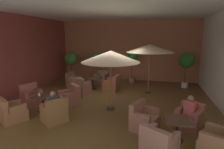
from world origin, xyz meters
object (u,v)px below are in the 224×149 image
armchair_front_right_west (219,144)px  armchair_mid_center_east (112,85)px  potted_tree_mid_right (186,62)px  patron_blue_shirt (53,102)px  potted_tree_mid_left (132,61)px  armchair_mid_center_north (80,88)px  potted_tree_left_corner (71,60)px  armchair_front_right_south (159,146)px  potted_tree_right_corner (97,60)px  armchair_front_left_south (70,98)px  armchair_front_right_north (189,118)px  armchair_mid_center_south (102,79)px  patio_umbrella_tall_red (111,57)px  armchair_front_left_north (12,113)px  armchair_front_left_east (55,113)px  armchair_mid_center_west (74,82)px  armchair_front_left_west (31,97)px  patron_by_window (190,107)px  cafe_table_front_left (43,101)px  iced_drink_cup (39,94)px  armchair_front_right_east (144,120)px  cafe_table_mid_center (93,80)px  patio_umbrella_center_beige (150,48)px  cafe_table_front_right (177,124)px

armchair_front_right_west → armchair_mid_center_east: 5.93m
potted_tree_mid_right → patron_blue_shirt: size_ratio=2.94×
armchair_front_right_west → potted_tree_mid_left: bearing=115.1°
armchair_mid_center_north → potted_tree_left_corner: (-1.73, 2.45, 1.04)m
armchair_front_right_south → potted_tree_right_corner: bearing=119.4°
armchair_front_left_south → potted_tree_mid_right: size_ratio=0.54×
armchair_front_right_north → potted_tree_right_corner: size_ratio=0.53×
potted_tree_right_corner → armchair_mid_center_south: bearing=-57.3°
armchair_mid_center_south → patio_umbrella_tall_red: 4.41m
armchair_front_left_north → potted_tree_mid_left: 7.24m
armchair_front_left_east → armchair_mid_center_south: armchair_front_left_east is taller
armchair_front_right_west → armchair_mid_center_west: 7.74m
armchair_front_right_west → potted_tree_mid_right: bearing=89.7°
armchair_front_left_north → armchair_mid_center_west: 4.42m
armchair_front_left_west → armchair_front_left_south: bearing=10.8°
patio_umbrella_tall_red → armchair_mid_center_south: bearing=113.0°
armchair_front_left_west → patron_by_window: (6.29, -0.43, 0.37)m
cafe_table_front_left → armchair_mid_center_east: armchair_mid_center_east is taller
armchair_mid_center_west → potted_tree_left_corner: potted_tree_left_corner is taller
armchair_front_left_south → potted_tree_mid_right: 6.70m
armchair_front_left_west → armchair_front_right_west: (6.78, -1.76, -0.02)m
armchair_mid_center_west → iced_drink_cup: size_ratio=7.92×
armchair_front_right_east → armchair_mid_center_west: bearing=138.2°
armchair_front_right_west → potted_tree_right_corner: potted_tree_right_corner is taller
cafe_table_mid_center → potted_tree_mid_left: bearing=46.8°
patio_umbrella_center_beige → armchair_mid_center_west: bearing=179.4°
armchair_front_left_north → armchair_mid_center_west: (0.19, 4.41, 0.01)m
armchair_front_left_west → potted_tree_right_corner: 5.18m
potted_tree_right_corner → iced_drink_cup: 5.50m
potted_tree_mid_right → armchair_front_left_south: bearing=-141.1°
armchair_mid_center_south → potted_tree_mid_left: size_ratio=0.42×
armchair_mid_center_north → patron_by_window: patron_by_window is taller
armchair_mid_center_east → potted_tree_right_corner: (-1.57, 2.16, 1.02)m
armchair_mid_center_south → iced_drink_cup: size_ratio=7.59×
cafe_table_front_left → potted_tree_mid_left: size_ratio=0.32×
armchair_mid_center_north → patron_blue_shirt: 2.92m
potted_tree_right_corner → iced_drink_cup: size_ratio=17.48×
armchair_front_right_west → patron_blue_shirt: (-4.94, 0.62, 0.40)m
patio_umbrella_tall_red → patron_blue_shirt: 2.62m
cafe_table_front_right → armchair_front_right_east: (-0.95, 0.39, -0.17)m
cafe_table_mid_center → cafe_table_front_left: bearing=-103.2°
armchair_front_right_south → armchair_mid_center_north: armchair_mid_center_north is taller
armchair_front_right_east → armchair_mid_center_east: size_ratio=1.15×
potted_tree_mid_left → iced_drink_cup: bearing=-117.6°
armchair_mid_center_north → armchair_mid_center_east: bearing=35.8°
patio_umbrella_tall_red → potted_tree_left_corner: bearing=133.6°
armchair_front_left_south → patio_umbrella_center_beige: 4.51m
potted_tree_left_corner → patron_blue_shirt: size_ratio=2.86×
cafe_table_front_right → potted_tree_right_corner: 7.72m
armchair_front_right_west → armchair_mid_center_east: armchair_mid_center_east is taller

